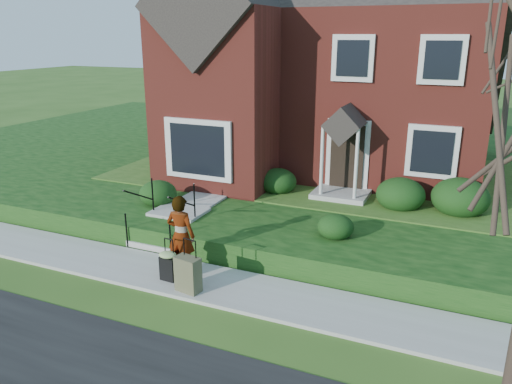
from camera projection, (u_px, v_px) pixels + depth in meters
The scene contains 10 objects.
ground at pixel (223, 288), 10.80m from camera, with size 120.00×120.00×0.00m, color #2D5119.
sidewalk at pixel (223, 287), 10.79m from camera, with size 60.00×1.60×0.08m, color #9E9B93.
terrace at pixel (450, 172), 18.71m from camera, with size 44.00×20.00×0.60m, color black.
walkway at pixel (224, 186), 15.93m from camera, with size 1.20×6.00×0.06m, color #9E9B93.
main_house at pixel (338, 34), 17.68m from camera, with size 10.40×10.20×9.40m.
front_steps at pixel (170, 223), 13.22m from camera, with size 1.40×2.02×1.50m.
foundation_shrubs at pixel (325, 187), 14.35m from camera, with size 10.17×4.20×1.07m.
woman at pixel (181, 235), 11.04m from camera, with size 0.67×0.44×1.85m, color #999999.
suitcase_black at pixel (168, 264), 10.90m from camera, with size 0.42×0.35×0.96m.
suitcase_olive at pixel (188, 274), 10.42m from camera, with size 0.57×0.38×1.15m.
Camera 1 is at (4.53, -8.57, 5.26)m, focal length 35.00 mm.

